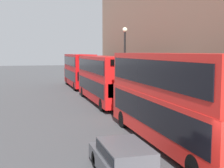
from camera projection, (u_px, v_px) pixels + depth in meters
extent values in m
cube|color=red|center=(171.00, 116.00, 15.07)|extent=(2.55, 11.49, 2.18)
cube|color=red|center=(172.00, 74.00, 14.85)|extent=(2.50, 11.26, 1.96)
cube|color=black|center=(172.00, 111.00, 15.04)|extent=(2.59, 10.57, 1.22)
cube|color=black|center=(172.00, 72.00, 14.84)|extent=(2.59, 10.57, 1.18)
cylinder|color=black|center=(195.00, 168.00, 10.89)|extent=(0.30, 1.00, 1.00)
cylinder|color=black|center=(123.00, 119.00, 18.83)|extent=(0.30, 1.00, 1.00)
cylinder|color=black|center=(157.00, 117.00, 19.44)|extent=(0.30, 1.00, 1.00)
cube|color=red|center=(104.00, 88.00, 27.95)|extent=(2.55, 11.23, 2.01)
cube|color=red|center=(103.00, 66.00, 27.75)|extent=(2.50, 11.01, 1.80)
cube|color=black|center=(104.00, 85.00, 27.92)|extent=(2.59, 10.33, 1.13)
cube|color=black|center=(103.00, 65.00, 27.74)|extent=(2.59, 10.33, 1.08)
cube|color=black|center=(122.00, 91.00, 22.56)|extent=(2.17, 0.06, 1.00)
cube|color=black|center=(122.00, 62.00, 22.35)|extent=(1.78, 0.06, 0.43)
cylinder|color=black|center=(102.00, 105.00, 23.89)|extent=(0.30, 1.00, 1.00)
cylinder|color=black|center=(130.00, 104.00, 24.49)|extent=(0.30, 1.00, 1.00)
cylinder|color=black|center=(83.00, 92.00, 31.58)|extent=(0.30, 1.00, 1.00)
cylinder|color=black|center=(105.00, 91.00, 32.18)|extent=(0.30, 1.00, 1.00)
cube|color=#B20C0F|center=(79.00, 77.00, 40.17)|extent=(2.55, 10.16, 2.04)
cube|color=#B20C0F|center=(79.00, 62.00, 39.97)|extent=(2.50, 9.96, 1.84)
cube|color=black|center=(79.00, 75.00, 40.15)|extent=(2.59, 9.35, 1.14)
cube|color=black|center=(79.00, 61.00, 39.96)|extent=(2.59, 9.35, 1.10)
cube|color=black|center=(87.00, 76.00, 35.29)|extent=(2.17, 0.06, 1.02)
cube|color=black|center=(87.00, 58.00, 35.08)|extent=(1.78, 0.06, 0.44)
cylinder|color=black|center=(75.00, 86.00, 36.62)|extent=(0.30, 1.00, 1.00)
cylinder|color=black|center=(94.00, 86.00, 37.23)|extent=(0.30, 1.00, 1.00)
cylinder|color=black|center=(67.00, 81.00, 43.29)|extent=(0.30, 1.00, 1.00)
cylinder|color=black|center=(83.00, 81.00, 43.90)|extent=(0.30, 1.00, 1.00)
cube|color=#47474C|center=(126.00, 167.00, 11.09)|extent=(1.76, 4.73, 0.59)
cube|color=#47474C|center=(125.00, 151.00, 11.15)|extent=(1.55, 2.60, 0.49)
cube|color=black|center=(125.00, 151.00, 11.15)|extent=(1.58, 2.47, 0.31)
cylinder|color=black|center=(96.00, 159.00, 12.35)|extent=(0.22, 0.64, 0.64)
cylinder|color=black|center=(132.00, 156.00, 12.76)|extent=(0.22, 0.64, 0.64)
cylinder|color=black|center=(125.00, 67.00, 28.22)|extent=(0.18, 0.18, 6.31)
sphere|color=beige|center=(125.00, 30.00, 27.87)|extent=(0.44, 0.44, 0.44)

